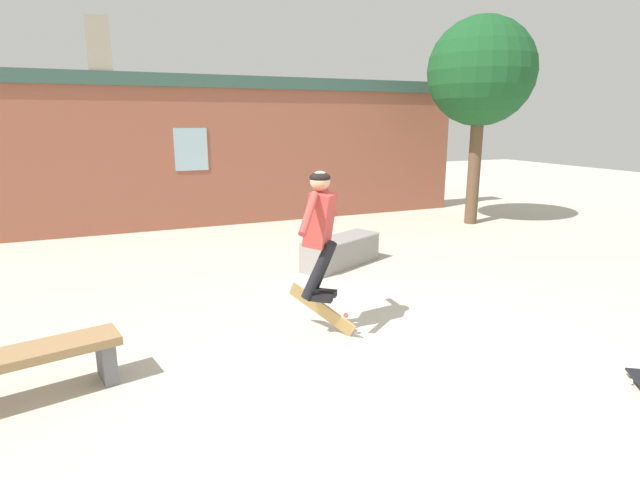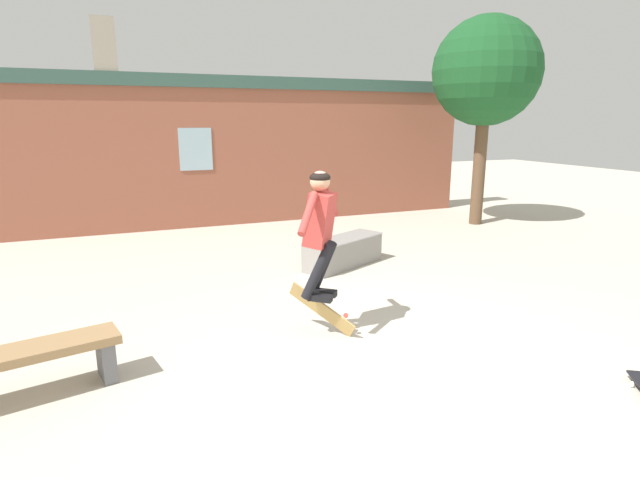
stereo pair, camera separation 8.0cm
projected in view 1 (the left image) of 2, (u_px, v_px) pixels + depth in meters
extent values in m
plane|color=beige|center=(393.00, 369.00, 4.82)|extent=(40.00, 40.00, 0.00)
cube|color=#93513D|center=(221.00, 158.00, 11.19)|extent=(12.02, 0.40, 3.00)
cube|color=#335147|center=(218.00, 82.00, 10.80)|extent=(12.62, 0.52, 0.27)
cube|color=gray|center=(98.00, 44.00, 9.77)|extent=(0.44, 0.44, 1.01)
cube|color=#99B7C6|center=(191.00, 149.00, 10.69)|extent=(0.70, 0.02, 0.90)
cylinder|color=brown|center=(474.00, 169.00, 11.31)|extent=(0.28, 0.28, 2.49)
sphere|color=#194C23|center=(481.00, 72.00, 10.82)|extent=(2.32, 2.32, 2.32)
cube|color=#99754C|center=(22.00, 355.00, 4.17)|extent=(1.58, 0.70, 0.08)
cube|color=slate|center=(106.00, 360.00, 4.58)|extent=(0.19, 0.34, 0.39)
cube|color=gray|center=(341.00, 252.00, 8.17)|extent=(1.54, 1.07, 0.48)
cube|color=#B7B7BC|center=(352.00, 240.00, 7.96)|extent=(1.35, 0.67, 0.02)
cube|color=#B23833|center=(320.00, 219.00, 5.26)|extent=(0.45, 0.45, 0.59)
sphere|color=tan|center=(320.00, 181.00, 5.16)|extent=(0.30, 0.30, 0.21)
ellipsoid|color=black|center=(320.00, 177.00, 5.16)|extent=(0.31, 0.31, 0.12)
cylinder|color=black|center=(322.00, 267.00, 5.47)|extent=(0.29, 0.36, 0.64)
cube|color=black|center=(325.00, 293.00, 5.53)|extent=(0.26, 0.24, 0.07)
cylinder|color=black|center=(318.00, 272.00, 5.31)|extent=(0.38, 0.25, 0.64)
cube|color=black|center=(320.00, 298.00, 5.37)|extent=(0.26, 0.24, 0.07)
cylinder|color=#B23833|center=(330.00, 202.00, 5.57)|extent=(0.35, 0.39, 0.40)
cylinder|color=#B23833|center=(309.00, 213.00, 4.88)|extent=(0.35, 0.39, 0.40)
cube|color=#AD894C|center=(322.00, 309.00, 5.55)|extent=(0.54, 0.66, 0.60)
cylinder|color=#DB3D33|center=(346.00, 315.00, 5.45)|extent=(0.08, 0.07, 0.06)
cylinder|color=#DB3D33|center=(340.00, 326.00, 5.62)|extent=(0.08, 0.07, 0.06)
cylinder|color=#DB3D33|center=(308.00, 288.00, 5.55)|extent=(0.08, 0.07, 0.06)
cylinder|color=#DB3D33|center=(303.00, 299.00, 5.72)|extent=(0.08, 0.07, 0.06)
cylinder|color=silver|center=(631.00, 382.00, 4.53)|extent=(0.04, 0.05, 0.05)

